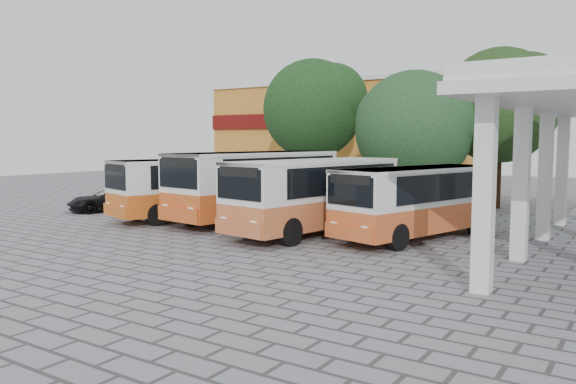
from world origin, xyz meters
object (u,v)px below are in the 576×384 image
Objects in this scene: bus_far_left at (194,184)px; parked_car at (108,200)px; bus_centre_right at (315,191)px; bus_far_right at (417,198)px; bus_centre_left at (256,181)px.

bus_far_left is 2.02× the size of parked_car.
bus_far_right is (3.78, 1.13, -0.14)m from bus_centre_right.
bus_centre_right is (4.02, -1.47, -0.14)m from bus_centre_left.
bus_far_left is at bearing -161.99° from bus_far_right.
bus_centre_left reaches higher than parked_car.
parked_car is (-12.66, 0.20, -1.12)m from bus_centre_right.
parked_car is at bearing -163.61° from bus_centre_left.
bus_centre_right is 2.07× the size of parked_car.
parked_car is at bearing -161.30° from bus_far_right.
bus_far_left is 5.75m from parked_car.
parked_car is (-16.44, -0.92, -0.99)m from bus_far_right.
bus_centre_left is at bearing 32.00° from parked_car.
bus_far_right is 1.93× the size of parked_car.
bus_far_left reaches higher than bus_far_right.
bus_centre_left is at bearing -167.06° from bus_far_right.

